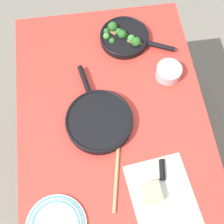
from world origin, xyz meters
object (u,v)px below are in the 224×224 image
object	(u,v)px
skillet_broccoli	(125,37)
wooden_spoon	(118,154)
prep_bowl_steel	(169,72)
grater_knife	(163,182)
skillet_eggs	(99,121)
cheese_block	(152,193)

from	to	relation	value
skillet_broccoli	wooden_spoon	xyz separation A→B (m)	(0.58, -0.12, -0.02)
skillet_broccoli	wooden_spoon	distance (m)	0.59
wooden_spoon	prep_bowl_steel	world-z (taller)	prep_bowl_steel
grater_knife	skillet_eggs	bearing A→B (deg)	-134.05
skillet_broccoli	grater_knife	bearing A→B (deg)	-61.74
skillet_broccoli	prep_bowl_steel	world-z (taller)	skillet_broccoli
skillet_broccoli	grater_knife	size ratio (longest dim) A/B	1.35
skillet_eggs	prep_bowl_steel	xyz separation A→B (m)	(-0.20, 0.35, 0.00)
wooden_spoon	grater_knife	world-z (taller)	grater_knife
wooden_spoon	prep_bowl_steel	bearing A→B (deg)	-27.39
skillet_broccoli	skillet_eggs	bearing A→B (deg)	-88.01
skillet_broccoli	grater_knife	distance (m)	0.72
grater_knife	cheese_block	bearing A→B (deg)	-45.21
skillet_eggs	cheese_block	bearing A→B (deg)	-164.05
prep_bowl_steel	wooden_spoon	bearing A→B (deg)	-39.34
skillet_eggs	wooden_spoon	size ratio (longest dim) A/B	1.14
wooden_spoon	prep_bowl_steel	distance (m)	0.46
skillet_broccoli	wooden_spoon	world-z (taller)	skillet_broccoli
skillet_eggs	wooden_spoon	bearing A→B (deg)	-170.26
skillet_eggs	wooden_spoon	xyz separation A→B (m)	(0.16, 0.06, -0.02)
skillet_eggs	grater_knife	size ratio (longest dim) A/B	1.64
cheese_block	prep_bowl_steel	world-z (taller)	prep_bowl_steel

